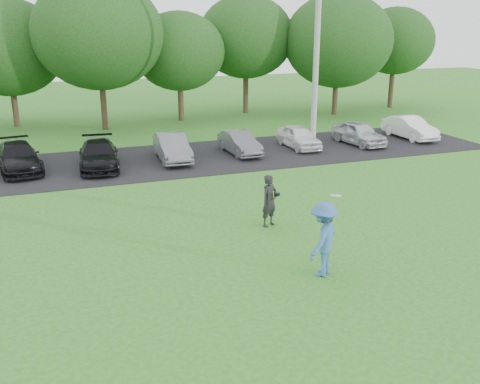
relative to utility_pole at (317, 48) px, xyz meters
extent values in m
plane|color=#287120|center=(-7.27, -12.77, -4.94)|extent=(100.00, 100.00, 0.00)
cube|color=black|center=(-7.27, 0.23, -4.93)|extent=(32.00, 6.50, 0.03)
cylinder|color=#9E9D99|center=(0.00, 0.00, 0.00)|extent=(0.28, 0.28, 9.88)
imported|color=#37619D|center=(-6.27, -12.66, -3.97)|extent=(1.43, 1.36, 1.95)
cylinder|color=white|center=(-5.93, -12.56, -2.88)|extent=(0.28, 0.27, 0.12)
imported|color=black|center=(-6.21, -9.06, -4.11)|extent=(0.72, 0.62, 1.66)
cube|color=black|center=(-6.03, -9.24, -3.87)|extent=(0.17, 0.15, 0.10)
imported|color=black|center=(-13.83, 0.53, -4.32)|extent=(2.22, 4.27, 1.18)
imported|color=black|center=(-10.54, -0.14, -4.33)|extent=(1.96, 4.14, 1.17)
imported|color=slate|center=(-7.22, 0.06, -4.31)|extent=(1.41, 3.69, 1.20)
imported|color=#525559|center=(-3.87, 0.17, -4.37)|extent=(1.30, 3.32, 1.08)
imported|color=white|center=(-0.60, 0.39, -4.36)|extent=(1.35, 3.27, 1.11)
imported|color=silver|center=(2.68, 0.04, -4.32)|extent=(1.78, 3.58, 1.17)
imported|color=white|center=(6.12, 0.37, -4.32)|extent=(1.31, 3.60, 1.18)
cylinder|color=#38281C|center=(-14.27, 11.63, -3.84)|extent=(0.36, 0.36, 2.20)
ellipsoid|color=#214C19|center=(-14.27, 11.63, -0.24)|extent=(6.68, 6.68, 5.68)
cylinder|color=#38281C|center=(-9.27, 8.83, -3.59)|extent=(0.36, 0.36, 2.70)
ellipsoid|color=#214C19|center=(-9.27, 8.83, 0.54)|extent=(7.42, 7.42, 6.31)
cylinder|color=#38281C|center=(-4.27, 10.23, -3.84)|extent=(0.36, 0.36, 2.20)
ellipsoid|color=#214C19|center=(-4.27, 10.23, -0.58)|extent=(5.76, 5.76, 4.90)
cylinder|color=#38281C|center=(0.73, 11.63, -3.59)|extent=(0.36, 0.36, 2.70)
ellipsoid|color=#214C19|center=(0.73, 11.63, 0.20)|extent=(6.50, 6.50, 5.53)
cylinder|color=#38281C|center=(6.23, 8.83, -3.84)|extent=(0.36, 0.36, 2.20)
ellipsoid|color=#214C19|center=(6.23, 8.83, -0.03)|extent=(7.24, 7.24, 6.15)
cylinder|color=#38281C|center=(11.73, 10.23, -3.59)|extent=(0.36, 0.36, 2.70)
ellipsoid|color=#214C19|center=(11.73, 10.23, -0.15)|extent=(5.58, 5.58, 4.74)
camera|label=1|loc=(-12.47, -23.61, 1.27)|focal=40.00mm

